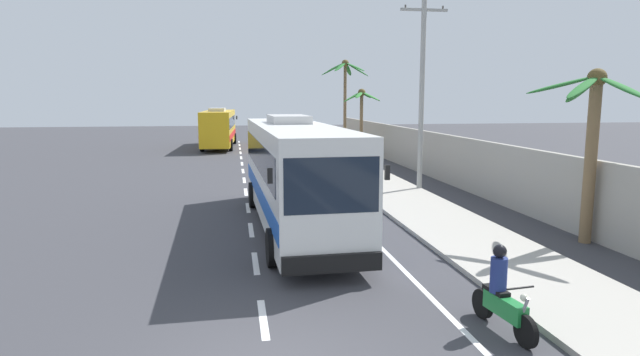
{
  "coord_description": "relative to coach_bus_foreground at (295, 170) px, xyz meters",
  "views": [
    {
      "loc": [
        -0.5,
        -7.95,
        4.44
      ],
      "look_at": [
        2.41,
        9.9,
        1.7
      ],
      "focal_mm": 29.65,
      "sensor_mm": 36.0,
      "label": 1
    }
  ],
  "objects": [
    {
      "name": "palm_nearest",
      "position": [
        6.83,
        24.05,
        3.68
      ],
      "size": [
        3.82,
        3.61,
        7.47
      ],
      "color": "brown",
      "rests_on": "ground"
    },
    {
      "name": "pedestrian_near_kerb",
      "position": [
        5.56,
        10.48,
        -0.99
      ],
      "size": [
        0.36,
        0.36,
        1.65
      ],
      "rotation": [
        0.0,
        0.0,
        0.89
      ],
      "color": "#2D7A47",
      "rests_on": "sidewalk_kerb"
    },
    {
      "name": "palm_third",
      "position": [
        8.64,
        -3.46,
        1.66
      ],
      "size": [
        3.76,
        3.79,
        5.32
      ],
      "color": "brown",
      "rests_on": "ground"
    },
    {
      "name": "lane_markings",
      "position": [
        0.81,
        4.47,
        -1.98
      ],
      "size": [
        3.94,
        71.0,
        0.01
      ],
      "color": "white",
      "rests_on": "ground"
    },
    {
      "name": "palm_second",
      "position": [
        7.32,
        20.27,
        1.96
      ],
      "size": [
        2.94,
        2.94,
        5.13
      ],
      "color": "brown",
      "rests_on": "ground"
    },
    {
      "name": "sidewalk_kerb",
      "position": [
        5.27,
        0.07,
        -1.92
      ],
      "size": [
        3.2,
        90.0,
        0.14
      ],
      "primitive_type": "cube",
      "color": "#A8A399",
      "rests_on": "ground"
    },
    {
      "name": "motorcycle_trailing",
      "position": [
        2.14,
        8.67,
        -1.32
      ],
      "size": [
        0.56,
        1.96,
        1.64
      ],
      "color": "black",
      "rests_on": "ground"
    },
    {
      "name": "utility_pole_mid",
      "position": [
        6.78,
        6.25,
        3.27
      ],
      "size": [
        2.26,
        0.24,
        10.14
      ],
      "color": "#9E9E99",
      "rests_on": "ground"
    },
    {
      "name": "coach_bus_far_lane",
      "position": [
        -3.35,
        30.8,
        -0.12
      ],
      "size": [
        3.24,
        11.51,
        3.59
      ],
      "color": "gold",
      "rests_on": "ground"
    },
    {
      "name": "boundary_wall",
      "position": [
        9.07,
        4.07,
        -0.72
      ],
      "size": [
        0.24,
        60.0,
        2.54
      ],
      "primitive_type": "cube",
      "color": "#9E998E",
      "rests_on": "ground"
    },
    {
      "name": "coach_bus_foreground",
      "position": [
        0.0,
        0.0,
        0.0
      ],
      "size": [
        3.13,
        12.26,
        3.82
      ],
      "color": "white",
      "rests_on": "ground"
    },
    {
      "name": "motorcycle_beside_bus",
      "position": [
        2.96,
        -8.91,
        -1.31
      ],
      "size": [
        0.56,
        1.96,
        1.67
      ],
      "color": "black",
      "rests_on": "ground"
    }
  ]
}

